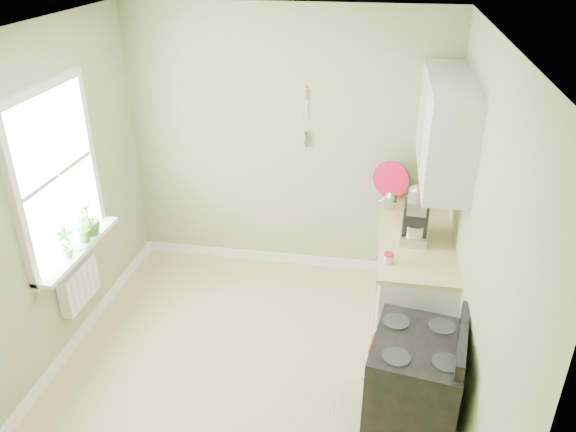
% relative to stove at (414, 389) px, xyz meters
% --- Properties ---
extents(floor, '(3.20, 3.60, 0.02)m').
position_rel_stove_xyz_m(floor, '(-1.28, 0.39, -0.44)').
color(floor, tan).
rests_on(floor, ground).
extents(ceiling, '(3.20, 3.60, 0.02)m').
position_rel_stove_xyz_m(ceiling, '(-1.28, 0.39, 2.28)').
color(ceiling, white).
rests_on(ceiling, wall_back).
extents(wall_back, '(3.20, 0.02, 2.70)m').
position_rel_stove_xyz_m(wall_back, '(-1.28, 2.20, 0.92)').
color(wall_back, '#95A671').
rests_on(wall_back, floor).
extents(wall_left, '(0.02, 3.60, 2.70)m').
position_rel_stove_xyz_m(wall_left, '(-2.89, 0.39, 0.92)').
color(wall_left, '#95A671').
rests_on(wall_left, floor).
extents(wall_right, '(0.02, 3.60, 2.70)m').
position_rel_stove_xyz_m(wall_right, '(0.33, 0.39, 0.92)').
color(wall_right, '#95A671').
rests_on(wall_right, floor).
extents(base_cabinets, '(0.60, 1.60, 0.87)m').
position_rel_stove_xyz_m(base_cabinets, '(0.02, 1.39, 0.00)').
color(base_cabinets, white).
rests_on(base_cabinets, floor).
extents(countertop, '(0.64, 1.60, 0.04)m').
position_rel_stove_xyz_m(countertop, '(0.01, 1.39, 0.46)').
color(countertop, '#D6C483').
rests_on(countertop, base_cabinets).
extents(upper_cabinets, '(0.35, 1.40, 0.80)m').
position_rel_stove_xyz_m(upper_cabinets, '(0.15, 1.49, 1.42)').
color(upper_cabinets, white).
rests_on(upper_cabinets, wall_right).
extents(window, '(0.06, 1.14, 1.44)m').
position_rel_stove_xyz_m(window, '(-2.86, 0.69, 1.12)').
color(window, white).
rests_on(window, wall_left).
extents(window_sill, '(0.18, 1.14, 0.04)m').
position_rel_stove_xyz_m(window_sill, '(-2.79, 0.69, 0.45)').
color(window_sill, white).
rests_on(window_sill, wall_left).
extents(radiator, '(0.12, 0.50, 0.35)m').
position_rel_stove_xyz_m(radiator, '(-2.82, 0.64, 0.12)').
color(radiator, white).
rests_on(radiator, wall_left).
extents(wall_utensils, '(0.02, 0.14, 0.58)m').
position_rel_stove_xyz_m(wall_utensils, '(-1.08, 2.17, 1.13)').
color(wall_utensils, '#D6C483').
rests_on(wall_utensils, wall_back).
extents(stove, '(0.71, 0.78, 0.97)m').
position_rel_stove_xyz_m(stove, '(0.00, 0.00, 0.00)').
color(stove, black).
rests_on(stove, floor).
extents(stand_mixer, '(0.24, 0.38, 0.44)m').
position_rel_stove_xyz_m(stand_mixer, '(-0.02, 1.29, 0.67)').
color(stand_mixer, '#B2B2B7').
rests_on(stand_mixer, countertop).
extents(kettle, '(0.17, 0.10, 0.18)m').
position_rel_stove_xyz_m(kettle, '(-0.23, 1.82, 0.57)').
color(kettle, silver).
rests_on(kettle, countertop).
extents(coffee_maker, '(0.21, 0.23, 0.35)m').
position_rel_stove_xyz_m(coffee_maker, '(-0.03, 1.25, 0.64)').
color(coffee_maker, black).
rests_on(coffee_maker, countertop).
extents(red_tray, '(0.37, 0.20, 0.37)m').
position_rel_stove_xyz_m(red_tray, '(-0.23, 2.11, 0.66)').
color(red_tray, maroon).
rests_on(red_tray, countertop).
extents(jar, '(0.08, 0.08, 0.09)m').
position_rel_stove_xyz_m(jar, '(-0.22, 0.85, 0.52)').
color(jar, beige).
rests_on(jar, countertop).
extents(plant_a, '(0.17, 0.16, 0.27)m').
position_rel_stove_xyz_m(plant_a, '(-2.78, 0.52, 0.60)').
color(plant_a, '#377325').
rests_on(plant_a, window_sill).
extents(plant_b, '(0.19, 0.20, 0.28)m').
position_rel_stove_xyz_m(plant_b, '(-2.78, 0.79, 0.61)').
color(plant_b, '#377325').
rests_on(plant_b, window_sill).
extents(plant_c, '(0.21, 0.21, 0.31)m').
position_rel_stove_xyz_m(plant_c, '(-2.78, 0.91, 0.62)').
color(plant_c, '#377325').
rests_on(plant_c, window_sill).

